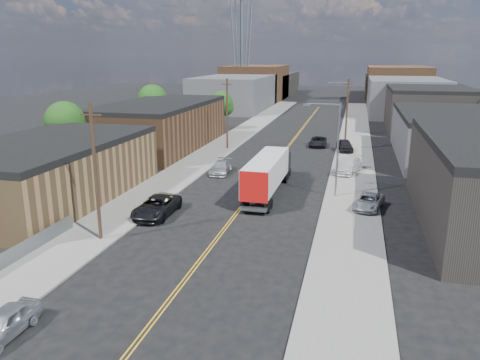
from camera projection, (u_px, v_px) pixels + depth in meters
The scene contains 31 objects.
ground at pixel (297, 135), 79.32m from camera, with size 260.00×260.00×0.00m, color black.
centerline at pixel (284, 152), 65.26m from camera, with size 0.32×120.00×0.01m, color gold.
sidewalk_left at pixel (219, 148), 67.45m from camera, with size 5.00×140.00×0.15m, color slate.
sidewalk_right at pixel (354, 155), 63.04m from camera, with size 5.00×140.00×0.15m, color slate.
warehouse_tan at pixel (48, 170), 43.40m from camera, with size 12.00×22.00×5.60m.
warehouse_brown at pixel (160, 125), 67.64m from camera, with size 12.00×26.00×6.60m.
industrial_right_b at pixel (455, 136), 60.31m from camera, with size 14.00×24.00×6.10m.
industrial_right_c at pixel (428, 108), 84.48m from camera, with size 14.00×22.00×7.60m.
skyline_left_a at pixel (235, 93), 115.73m from camera, with size 16.00×30.00×8.00m, color #3B3B3E.
skyline_right_a at pixel (405, 96), 106.45m from camera, with size 16.00×30.00×8.00m, color #3B3B3E.
skyline_left_b at pixel (256, 83), 138.90m from camera, with size 16.00×26.00×10.00m, color #533721.
skyline_right_b at pixel (397, 85), 129.62m from camera, with size 16.00×26.00×10.00m, color #533721.
skyline_left_c at pixel (268, 84), 158.04m from camera, with size 16.00×40.00×7.00m, color black.
skyline_right_c at pixel (392, 86), 148.76m from camera, with size 16.00×40.00×7.00m, color black.
streetlight_near at pixel (334, 142), 43.37m from camera, with size 3.39×0.25×9.00m.
streetlight_far at pixel (345, 104), 76.18m from camera, with size 3.39×0.25×9.00m.
utility_pole_left_near at pixel (95, 172), 33.02m from camera, with size 1.60×0.26×10.00m.
utility_pole_left_far at pixel (227, 114), 65.83m from camera, with size 1.60×0.26×10.00m.
utility_pole_right at pixel (347, 114), 64.84m from camera, with size 1.60×0.26×10.00m.
tree_left_near at pixel (66, 124), 55.41m from camera, with size 4.85×4.76×7.91m.
tree_left_mid at pixel (153, 102), 78.76m from camera, with size 5.10×5.04×8.37m.
tree_left_far at pixel (221, 104), 83.24m from camera, with size 4.35×4.20×6.97m.
semi_truck at pixel (269, 171), 45.84m from camera, with size 2.59×14.46×3.78m.
car_left_a at pixel (5, 323), 22.51m from camera, with size 1.64×4.08×1.39m, color silver.
car_left_b at pixel (162, 203), 40.54m from camera, with size 1.50×4.30×1.42m, color #817B54.
car_left_c at pixel (157, 207), 39.36m from camera, with size 2.69×5.84×1.62m, color black.
car_left_d at pixel (221, 167), 53.42m from camera, with size 1.97×4.83×1.40m, color #B7BBBD.
car_right_lot_a at pixel (369, 201), 40.79m from camera, with size 2.11×4.58×1.27m, color #B8BCBD.
car_right_lot_b at pixel (348, 166), 53.27m from camera, with size 2.23×5.49×1.59m, color silver.
car_right_lot_c at pixel (345, 145), 65.18m from camera, with size 1.89×4.69×1.60m, color black.
car_ahead_truck at pixel (318, 142), 69.21m from camera, with size 2.33×5.05×1.40m, color black.
Camera 1 is at (9.42, -18.63, 13.21)m, focal length 35.00 mm.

